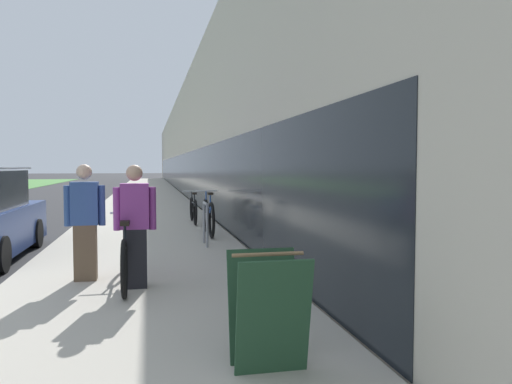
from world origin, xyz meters
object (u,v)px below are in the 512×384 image
tandem_bicycle (127,255)px  bike_rack_hoop (206,219)px  cruiser_bike_nearest (208,217)px  person_rider (135,226)px  sandwich_board_sign (268,310)px  person_bystander (85,222)px  cruiser_bike_middle (193,210)px

tandem_bicycle → bike_rack_hoop: 3.22m
cruiser_bike_nearest → person_rider: bearing=-107.8°
cruiser_bike_nearest → sandwich_board_sign: 7.46m
person_rider → person_bystander: (-0.67, 0.57, 0.00)m
person_rider → cruiser_bike_middle: bearing=79.1°
bike_rack_hoop → cruiser_bike_middle: 3.87m
tandem_bicycle → bike_rack_hoop: (1.37, 2.91, 0.14)m
person_bystander → cruiser_bike_nearest: bearing=62.0°
tandem_bicycle → cruiser_bike_nearest: (1.60, 4.34, 0.03)m
sandwich_board_sign → tandem_bicycle: bearing=110.8°
bike_rack_hoop → cruiser_bike_middle: bearing=88.5°
tandem_bicycle → person_rider: person_rider is taller
person_bystander → sandwich_board_sign: size_ratio=1.75×
cruiser_bike_middle → tandem_bicycle: bearing=-102.3°
tandem_bicycle → sandwich_board_sign: size_ratio=2.59×
person_rider → cruiser_bike_nearest: (1.48, 4.63, -0.38)m
tandem_bicycle → person_rider: (0.12, -0.28, 0.41)m
cruiser_bike_nearest → cruiser_bike_middle: cruiser_bike_nearest is taller
person_rider → person_bystander: person_bystander is taller
sandwich_board_sign → cruiser_bike_middle: bearing=88.3°
bike_rack_hoop → cruiser_bike_nearest: cruiser_bike_nearest is taller
cruiser_bike_middle → sandwich_board_sign: (-0.30, -9.88, 0.09)m
person_rider → person_bystander: 0.88m
person_rider → cruiser_bike_middle: (1.36, 7.06, -0.43)m
cruiser_bike_middle → bike_rack_hoop: bearing=-91.5°
cruiser_bike_middle → person_bystander: bearing=-107.4°
bike_rack_hoop → sandwich_board_sign: bearing=-91.8°
cruiser_bike_nearest → bike_rack_hoop: bearing=-99.0°
cruiser_bike_nearest → sandwich_board_sign: cruiser_bike_nearest is taller
tandem_bicycle → person_bystander: size_ratio=1.48×
person_bystander → cruiser_bike_middle: 6.82m
bike_rack_hoop → sandwich_board_sign: sandwich_board_sign is taller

